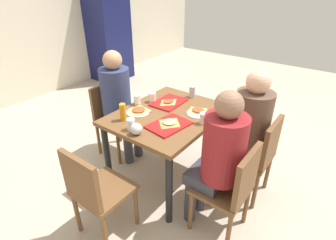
{
  "coord_description": "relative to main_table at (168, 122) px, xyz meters",
  "views": [
    {
      "loc": [
        -1.79,
        -1.34,
        1.89
      ],
      "look_at": [
        0.0,
        0.0,
        0.68
      ],
      "focal_mm": 28.16,
      "sensor_mm": 36.0,
      "label": 1
    }
  ],
  "objects": [
    {
      "name": "pizza_slice_c",
      "position": [
        -0.14,
        0.24,
        0.12
      ],
      "size": [
        0.26,
        0.26,
        0.02
      ],
      "color": "#DBAD60",
      "rests_on": "paper_plate_center"
    },
    {
      "name": "person_in_brown_jacket",
      "position": [
        0.27,
        -0.68,
        0.08
      ],
      "size": [
        0.32,
        0.42,
        1.25
      ],
      "color": "#383842",
      "rests_on": "ground_plane"
    },
    {
      "name": "paper_plate_near_edge",
      "position": [
        0.16,
        -0.24,
        0.11
      ],
      "size": [
        0.22,
        0.22,
        0.01
      ],
      "primitive_type": "cylinder",
      "color": "white",
      "rests_on": "main_table"
    },
    {
      "name": "person_far_side",
      "position": [
        -0.0,
        0.68,
        0.08
      ],
      "size": [
        0.32,
        0.42,
        1.25
      ],
      "color": "#383842",
      "rests_on": "ground_plane"
    },
    {
      "name": "person_in_red",
      "position": [
        -0.27,
        -0.68,
        0.08
      ],
      "size": [
        0.32,
        0.42,
        1.25
      ],
      "color": "#383842",
      "rests_on": "ground_plane"
    },
    {
      "name": "foil_bundle",
      "position": [
        -0.46,
        -0.02,
        0.15
      ],
      "size": [
        0.1,
        0.1,
        0.1
      ],
      "primitive_type": "sphere",
      "color": "silver",
      "rests_on": "main_table"
    },
    {
      "name": "plastic_cup_d",
      "position": [
        0.11,
        0.28,
        0.15
      ],
      "size": [
        0.07,
        0.07,
        0.1
      ],
      "primitive_type": "cylinder",
      "color": "white",
      "rests_on": "main_table"
    },
    {
      "name": "soda_can",
      "position": [
        0.46,
        0.02,
        0.16
      ],
      "size": [
        0.07,
        0.07,
        0.12
      ],
      "primitive_type": "cylinder",
      "color": "#B7BCC6",
      "rests_on": "main_table"
    },
    {
      "name": "chair_near_left",
      "position": [
        -0.27,
        -0.82,
        -0.17
      ],
      "size": [
        0.4,
        0.4,
        0.84
      ],
      "color": "brown",
      "rests_on": "ground_plane"
    },
    {
      "name": "chair_far_side",
      "position": [
        0.0,
        0.82,
        -0.17
      ],
      "size": [
        0.4,
        0.4,
        0.84
      ],
      "color": "brown",
      "rests_on": "ground_plane"
    },
    {
      "name": "paper_plate_center",
      "position": [
        -0.16,
        0.24,
        0.11
      ],
      "size": [
        0.22,
        0.22,
        0.01
      ],
      "primitive_type": "cylinder",
      "color": "white",
      "rests_on": "main_table"
    },
    {
      "name": "chair_left_end",
      "position": [
        -0.93,
        0.0,
        -0.17
      ],
      "size": [
        0.4,
        0.4,
        0.84
      ],
      "color": "brown",
      "rests_on": "ground_plane"
    },
    {
      "name": "plastic_cup_b",
      "position": [
        0.03,
        -0.37,
        0.15
      ],
      "size": [
        0.07,
        0.07,
        0.1
      ],
      "primitive_type": "cylinder",
      "color": "white",
      "rests_on": "main_table"
    },
    {
      "name": "condiment_bottle",
      "position": [
        -0.35,
        0.24,
        0.18
      ],
      "size": [
        0.06,
        0.06,
        0.16
      ],
      "primitive_type": "cylinder",
      "color": "orange",
      "rests_on": "main_table"
    },
    {
      "name": "plastic_cup_c",
      "position": [
        -0.43,
        0.06,
        0.15
      ],
      "size": [
        0.07,
        0.07,
        0.1
      ],
      "primitive_type": "cylinder",
      "color": "white",
      "rests_on": "main_table"
    },
    {
      "name": "pizza_slice_a",
      "position": [
        -0.18,
        -0.15,
        0.13
      ],
      "size": [
        0.18,
        0.17,
        0.02
      ],
      "color": "#C68C47",
      "rests_on": "tray_red_near"
    },
    {
      "name": "pizza_slice_b",
      "position": [
        0.17,
        0.12,
        0.13
      ],
      "size": [
        0.19,
        0.15,
        0.02
      ],
      "color": "tan",
      "rests_on": "tray_red_far"
    },
    {
      "name": "pizza_slice_d",
      "position": [
        0.19,
        -0.22,
        0.12
      ],
      "size": [
        0.21,
        0.22,
        0.02
      ],
      "color": "#DBAD60",
      "rests_on": "paper_plate_near_edge"
    },
    {
      "name": "plastic_cup_a",
      "position": [
        -0.03,
        0.37,
        0.15
      ],
      "size": [
        0.07,
        0.07,
        0.1
      ],
      "primitive_type": "cylinder",
      "color": "white",
      "rests_on": "main_table"
    },
    {
      "name": "tray_red_far",
      "position": [
        0.19,
        0.13,
        0.11
      ],
      "size": [
        0.37,
        0.27,
        0.02
      ],
      "primitive_type": "cube",
      "rotation": [
        0.0,
        0.0,
        0.03
      ],
      "color": "red",
      "rests_on": "main_table"
    },
    {
      "name": "tray_red_near",
      "position": [
        -0.19,
        -0.15,
        0.11
      ],
      "size": [
        0.39,
        0.31,
        0.02
      ],
      "primitive_type": "cube",
      "rotation": [
        0.0,
        0.0,
        -0.14
      ],
      "color": "red",
      "rests_on": "main_table"
    },
    {
      "name": "ground_plane",
      "position": [
        0.0,
        0.0,
        -0.66
      ],
      "size": [
        10.0,
        10.0,
        0.02
      ],
      "primitive_type": "cube",
      "color": "#B7A893"
    },
    {
      "name": "main_table",
      "position": [
        0.0,
        0.0,
        0.0
      ],
      "size": [
        1.08,
        0.87,
        0.76
      ],
      "color": "brown",
      "rests_on": "ground_plane"
    },
    {
      "name": "chair_near_right",
      "position": [
        0.27,
        -0.82,
        -0.17
      ],
      "size": [
        0.4,
        0.4,
        0.84
      ],
      "color": "brown",
      "rests_on": "ground_plane"
    },
    {
      "name": "drink_fridge",
      "position": [
        1.84,
        2.85,
        0.3
      ],
      "size": [
        0.7,
        0.6,
        1.9
      ],
      "primitive_type": "cube",
      "color": "#14194C",
      "rests_on": "ground_plane"
    }
  ]
}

